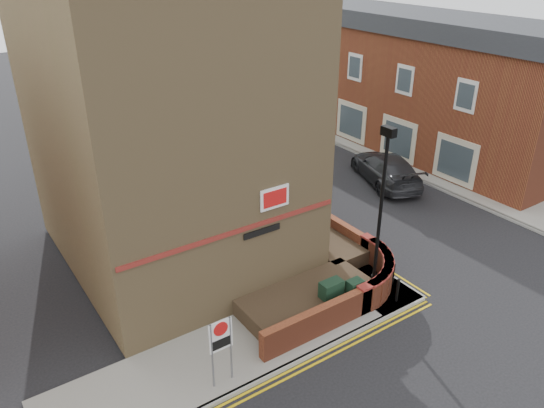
{
  "coord_description": "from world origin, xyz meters",
  "views": [
    {
      "loc": [
        -10.3,
        -9.78,
        11.57
      ],
      "look_at": [
        -0.89,
        4.0,
        3.3
      ],
      "focal_mm": 35.0,
      "sensor_mm": 36.0,
      "label": 1
    }
  ],
  "objects_px": {
    "utility_cabinet_large": "(331,296)",
    "zone_sign": "(221,341)",
    "lamppost": "(380,215)",
    "silver_car_near": "(229,151)"
  },
  "relations": [
    {
      "from": "lamppost",
      "to": "silver_car_near",
      "type": "relative_size",
      "value": 1.41
    },
    {
      "from": "zone_sign",
      "to": "silver_car_near",
      "type": "relative_size",
      "value": 0.49
    },
    {
      "from": "utility_cabinet_large",
      "to": "silver_car_near",
      "type": "relative_size",
      "value": 0.27
    },
    {
      "from": "utility_cabinet_large",
      "to": "zone_sign",
      "type": "bearing_deg",
      "value": -170.31
    },
    {
      "from": "utility_cabinet_large",
      "to": "silver_car_near",
      "type": "bearing_deg",
      "value": 73.55
    },
    {
      "from": "utility_cabinet_large",
      "to": "lamppost",
      "type": "bearing_deg",
      "value": -3.01
    },
    {
      "from": "zone_sign",
      "to": "silver_car_near",
      "type": "height_order",
      "value": "zone_sign"
    },
    {
      "from": "lamppost",
      "to": "utility_cabinet_large",
      "type": "distance_m",
      "value": 3.24
    },
    {
      "from": "lamppost",
      "to": "silver_car_near",
      "type": "height_order",
      "value": "lamppost"
    },
    {
      "from": "lamppost",
      "to": "silver_car_near",
      "type": "bearing_deg",
      "value": 81.0
    }
  ]
}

